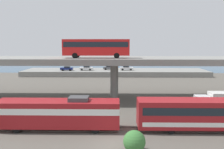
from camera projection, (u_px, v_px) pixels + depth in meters
name	position (u px, v px, depth m)	size (l,w,h in m)	color
ground_plane	(113.00, 143.00, 24.37)	(260.00, 260.00, 0.00)	#565149
rail_strip_near	(113.00, 131.00, 27.56)	(110.00, 0.12, 0.12)	#59544C
rail_strip_far	(113.00, 127.00, 29.10)	(110.00, 0.12, 0.12)	#59544C
train_locomotive	(52.00, 112.00, 28.18)	(16.28, 3.04, 4.18)	maroon
highway_overpass	(114.00, 61.00, 43.21)	(96.00, 11.02, 8.06)	gray
transit_bus_on_overpass	(96.00, 47.00, 41.26)	(12.00, 2.68, 3.40)	red
service_truck_west	(219.00, 101.00, 35.99)	(6.80, 2.46, 3.04)	silver
pier_parking_lot	(115.00, 72.00, 78.76)	(62.40, 12.67, 1.72)	gray
parked_car_0	(67.00, 68.00, 76.11)	(4.12, 1.86, 1.50)	navy
parked_car_1	(86.00, 68.00, 77.20)	(4.48, 1.95, 1.50)	silver
parked_car_2	(109.00, 68.00, 78.81)	(4.32, 1.83, 1.50)	#515459
parked_car_3	(126.00, 68.00, 77.43)	(4.46, 1.89, 1.50)	silver
harbor_water	(115.00, 68.00, 101.66)	(140.00, 36.00, 0.01)	#2D5170
shrub_right	(134.00, 142.00, 22.26)	(2.21, 2.21, 2.21)	#397235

